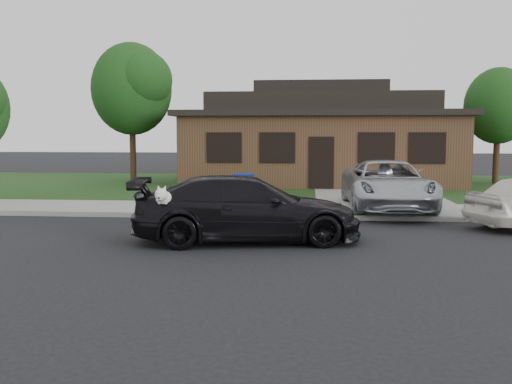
{
  "coord_description": "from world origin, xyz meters",
  "views": [
    {
      "loc": [
        3.48,
        -12.38,
        2.4
      ],
      "look_at": [
        2.32,
        0.23,
        1.1
      ],
      "focal_mm": 40.0,
      "sensor_mm": 36.0,
      "label": 1
    }
  ],
  "objects": [
    {
      "name": "curb",
      "position": [
        0.0,
        3.5,
        0.06
      ],
      "size": [
        60.0,
        0.12,
        0.12
      ],
      "primitive_type": "cube",
      "color": "gray",
      "rests_on": "ground"
    },
    {
      "name": "lawn",
      "position": [
        0.0,
        13.0,
        0.07
      ],
      "size": [
        60.0,
        13.0,
        0.13
      ],
      "primitive_type": "cube",
      "color": "#193814",
      "rests_on": "ground"
    },
    {
      "name": "minivan",
      "position": [
        5.87,
        5.18,
        0.86
      ],
      "size": [
        2.55,
        5.28,
        1.45
      ],
      "primitive_type": "imported",
      "rotation": [
        0.0,
        0.0,
        0.03
      ],
      "color": "#B2B5BA",
      "rests_on": "driveway"
    },
    {
      "name": "tree_0",
      "position": [
        -4.34,
        12.88,
        4.48
      ],
      "size": [
        3.78,
        3.6,
        6.34
      ],
      "color": "#332114",
      "rests_on": "ground"
    },
    {
      "name": "tree_1",
      "position": [
        12.14,
        14.4,
        3.71
      ],
      "size": [
        3.15,
        3.0,
        5.25
      ],
      "color": "#332114",
      "rests_on": "ground"
    },
    {
      "name": "recycling_bin",
      "position": [
        1.46,
        5.19,
        0.64
      ],
      "size": [
        0.71,
        0.72,
        1.04
      ],
      "rotation": [
        0.0,
        0.0,
        0.16
      ],
      "color": "navy",
      "rests_on": "sidewalk"
    },
    {
      "name": "driveway",
      "position": [
        6.0,
        10.0,
        0.07
      ],
      "size": [
        4.5,
        13.0,
        0.14
      ],
      "primitive_type": "cube",
      "color": "gray",
      "rests_on": "ground"
    },
    {
      "name": "ground",
      "position": [
        0.0,
        0.0,
        0.0
      ],
      "size": [
        120.0,
        120.0,
        0.0
      ],
      "primitive_type": "plane",
      "color": "black",
      "rests_on": "ground"
    },
    {
      "name": "house",
      "position": [
        4.0,
        15.0,
        2.13
      ],
      "size": [
        12.6,
        8.6,
        4.65
      ],
      "color": "#422B1C",
      "rests_on": "ground"
    },
    {
      "name": "sedan",
      "position": [
        2.11,
        0.13,
        0.73
      ],
      "size": [
        5.32,
        2.85,
        1.47
      ],
      "rotation": [
        0.0,
        0.0,
        1.73
      ],
      "color": "black",
      "rests_on": "ground"
    },
    {
      "name": "sidewalk",
      "position": [
        0.0,
        5.0,
        0.06
      ],
      "size": [
        60.0,
        3.0,
        0.12
      ],
      "primitive_type": "cube",
      "color": "gray",
      "rests_on": "ground"
    }
  ]
}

